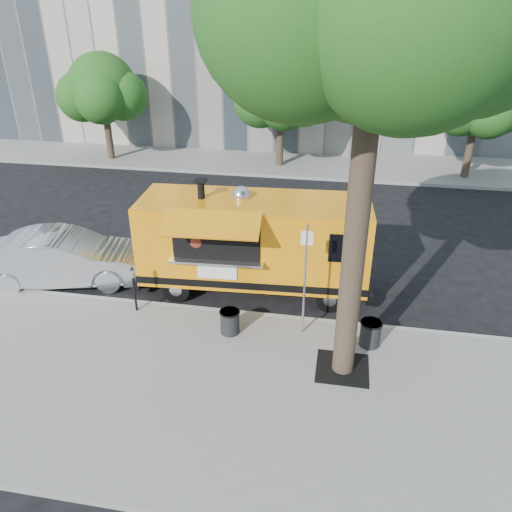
% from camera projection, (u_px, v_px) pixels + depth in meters
% --- Properties ---
extents(ground, '(120.00, 120.00, 0.00)m').
position_uv_depth(ground, '(254.00, 299.00, 14.42)').
color(ground, black).
rests_on(ground, ground).
extents(sidewalk, '(60.00, 6.00, 0.15)m').
position_uv_depth(sidewalk, '(220.00, 393.00, 10.88)').
color(sidewalk, gray).
rests_on(sidewalk, ground).
extents(curb, '(60.00, 0.14, 0.16)m').
position_uv_depth(curb, '(247.00, 315.00, 13.57)').
color(curb, '#999993').
rests_on(curb, ground).
extents(far_sidewalk, '(60.00, 5.00, 0.15)m').
position_uv_depth(far_sidewalk, '(300.00, 163.00, 26.19)').
color(far_sidewalk, gray).
rests_on(far_sidewalk, ground).
extents(tree_well, '(1.20, 1.20, 0.02)m').
position_uv_depth(tree_well, '(342.00, 368.00, 11.49)').
color(tree_well, black).
rests_on(tree_well, sidewalk).
extents(far_tree_a, '(3.42, 3.42, 5.36)m').
position_uv_depth(far_tree_a, '(102.00, 88.00, 25.02)').
color(far_tree_a, '#33261C').
rests_on(far_tree_a, far_sidewalk).
extents(far_tree_b, '(3.60, 3.60, 5.50)m').
position_uv_depth(far_tree_b, '(281.00, 90.00, 23.93)').
color(far_tree_b, '#33261C').
rests_on(far_tree_b, far_sidewalk).
extents(far_tree_c, '(3.24, 3.24, 5.21)m').
position_uv_depth(far_tree_c, '(479.00, 100.00, 22.30)').
color(far_tree_c, '#33261C').
rests_on(far_tree_c, far_sidewalk).
extents(sign_post, '(0.28, 0.06, 3.00)m').
position_uv_depth(sign_post, '(305.00, 274.00, 11.97)').
color(sign_post, silver).
rests_on(sign_post, sidewalk).
extents(parking_meter, '(0.11, 0.11, 1.33)m').
position_uv_depth(parking_meter, '(134.00, 284.00, 13.26)').
color(parking_meter, black).
rests_on(parking_meter, sidewalk).
extents(food_truck, '(6.85, 3.40, 3.32)m').
position_uv_depth(food_truck, '(253.00, 242.00, 14.22)').
color(food_truck, orange).
rests_on(food_truck, ground).
extents(sedan, '(5.14, 2.82, 1.61)m').
position_uv_depth(sedan, '(64.00, 258.00, 14.96)').
color(sedan, silver).
rests_on(sedan, ground).
extents(trash_bin_left, '(0.53, 0.53, 0.63)m').
position_uv_depth(trash_bin_left, '(230.00, 321.00, 12.59)').
color(trash_bin_left, black).
rests_on(trash_bin_left, sidewalk).
extents(trash_bin_right, '(0.55, 0.55, 0.65)m').
position_uv_depth(trash_bin_right, '(370.00, 333.00, 12.13)').
color(trash_bin_right, black).
rests_on(trash_bin_right, sidewalk).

